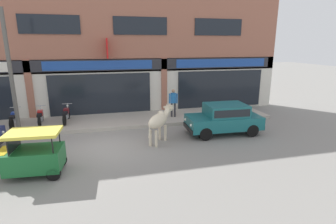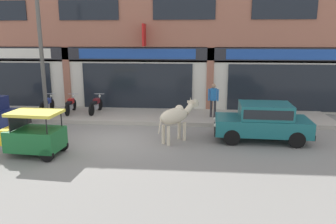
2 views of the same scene
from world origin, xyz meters
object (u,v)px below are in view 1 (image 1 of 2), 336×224
object	(u,v)px
motorcycle_0	(14,119)
motorcycle_1	(40,117)
car_0	(224,117)
pedestrian	(173,100)
cow	(159,121)
auto_rickshaw	(32,156)
utility_pole	(11,73)
motorcycle_2	(66,115)

from	to	relation	value
motorcycle_0	motorcycle_1	distance (m)	1.21
car_0	pedestrian	xyz separation A→B (m)	(-1.74, 2.91, 0.35)
cow	car_0	distance (m)	3.33
cow	car_0	size ratio (longest dim) A/B	0.48
car_0	auto_rickshaw	distance (m)	8.29
auto_rickshaw	motorcycle_1	size ratio (longest dim) A/B	1.12
car_0	utility_pole	size ratio (longest dim) A/B	0.66
cow	motorcycle_2	size ratio (longest dim) A/B	0.98
auto_rickshaw	motorcycle_1	xyz separation A→B (m)	(-0.84, 5.49, -0.09)
motorcycle_1	utility_pole	size ratio (longest dim) A/B	0.32
utility_pole	motorcycle_0	bearing A→B (deg)	113.65
car_0	motorcycle_1	xyz separation A→B (m)	(-8.81, 3.22, -0.25)
motorcycle_2	pedestrian	xyz separation A→B (m)	(5.82, -0.44, 0.60)
cow	utility_pole	world-z (taller)	utility_pole
cow	pedestrian	world-z (taller)	pedestrian
pedestrian	utility_pole	distance (m)	8.04
auto_rickshaw	pedestrian	bearing A→B (deg)	39.73
car_0	pedestrian	bearing A→B (deg)	120.92
car_0	utility_pole	world-z (taller)	utility_pole
motorcycle_2	utility_pole	bearing A→B (deg)	-146.53
cow	utility_pole	size ratio (longest dim) A/B	0.32
car_0	motorcycle_1	size ratio (longest dim) A/B	2.03
motorcycle_1	pedestrian	bearing A→B (deg)	-2.51
pedestrian	motorcycle_2	bearing A→B (deg)	175.65
motorcycle_1	motorcycle_2	xyz separation A→B (m)	(1.25, 0.13, 0.00)
cow	motorcycle_2	world-z (taller)	cow
cow	motorcycle_1	xyz separation A→B (m)	(-5.51, 3.62, -0.44)
motorcycle_1	pedestrian	distance (m)	7.10
motorcycle_2	utility_pole	size ratio (longest dim) A/B	0.33
auto_rickshaw	motorcycle_0	distance (m)	5.81
motorcycle_1	motorcycle_2	size ratio (longest dim) A/B	1.00
utility_pole	auto_rickshaw	bearing A→B (deg)	-70.17
auto_rickshaw	utility_pole	bearing A→B (deg)	109.83
motorcycle_0	motorcycle_2	bearing A→B (deg)	4.34
pedestrian	auto_rickshaw	bearing A→B (deg)	-140.27
motorcycle_1	pedestrian	size ratio (longest dim) A/B	1.13
cow	pedestrian	size ratio (longest dim) A/B	1.11
cow	motorcycle_2	bearing A→B (deg)	138.63
cow	utility_pole	xyz separation A→B (m)	(-6.23, 2.45, 1.96)
auto_rickshaw	motorcycle_0	xyz separation A→B (m)	(-2.05, 5.43, -0.09)
cow	auto_rickshaw	size ratio (longest dim) A/B	0.87
motorcycle_2	car_0	bearing A→B (deg)	-23.90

